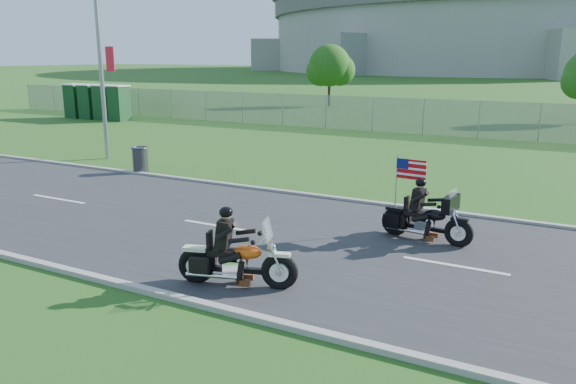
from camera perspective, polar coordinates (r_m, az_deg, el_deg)
The scene contains 15 objects.
ground at distance 13.68m, azimuth -0.08°, elevation -4.82°, with size 420.00×420.00×0.00m, color #254E18.
road at distance 13.67m, azimuth -0.08°, elevation -4.74°, with size 120.00×8.00×0.04m, color #28282B.
curb_north at distance 17.19m, azimuth 6.29°, elevation -0.84°, with size 120.00×0.18×0.12m, color #9E9B93.
curb_south at distance 10.50m, azimuth -10.73°, elevation -10.68°, with size 120.00×0.18×0.12m, color #9E9B93.
fence at distance 33.51m, azimuth 8.59°, elevation 7.84°, with size 60.00×0.03×2.00m, color gray.
stadium at distance 183.65m, azimuth 20.66°, elevation 16.39°, with size 140.40×140.40×29.20m.
streetlight at distance 25.31m, azimuth -18.39°, elevation 15.98°, with size 0.90×2.46×10.00m.
porta_toilet_a at distance 40.11m, azimuth -16.79°, elevation 8.57°, with size 1.10×1.10×2.30m, color #133B1A.
porta_toilet_b at distance 41.10m, azimuth -18.20°, elevation 8.59°, with size 1.10×1.10×2.30m, color #133B1A.
porta_toilet_c at distance 42.12m, azimuth -19.54°, elevation 8.59°, with size 1.10×1.10×2.30m, color #133B1A.
porta_toilet_d at distance 43.16m, azimuth -20.82°, elevation 8.59°, with size 1.10×1.10×2.30m, color #133B1A.
tree_fence_mid at distance 49.72m, azimuth 4.32°, elevation 12.48°, with size 3.96×3.69×5.30m.
motorcycle_lead at distance 10.85m, azimuth -5.40°, elevation -7.06°, with size 2.32×1.04×1.60m.
motorcycle_follow at distance 13.76m, azimuth 13.83°, elevation -2.80°, with size 2.28×0.80×1.90m.
trash_can at distance 21.86m, azimuth -14.77°, elevation 3.10°, with size 0.56×0.56×0.98m, color #353539.
Camera 1 is at (6.11, -11.44, 4.35)m, focal length 35.00 mm.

